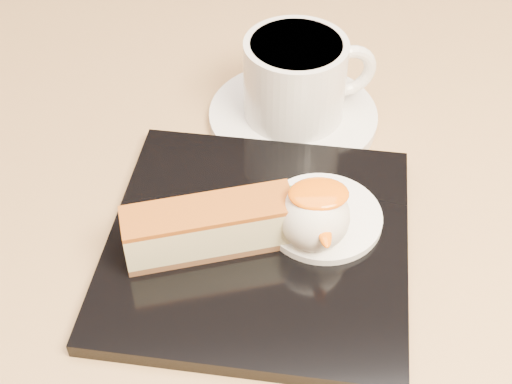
{
  "coord_description": "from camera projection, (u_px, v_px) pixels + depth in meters",
  "views": [
    {
      "loc": [
        -0.02,
        -0.33,
        1.13
      ],
      "look_at": [
        0.0,
        0.04,
        0.76
      ],
      "focal_mm": 50.0,
      "sensor_mm": 36.0,
      "label": 1
    }
  ],
  "objects": [
    {
      "name": "coffee_cup",
      "position": [
        297.0,
        77.0,
        0.61
      ],
      "size": [
        0.12,
        0.09,
        0.07
      ],
      "rotation": [
        0.0,
        0.0,
        0.17
      ],
      "color": "white",
      "rests_on": "saucer"
    },
    {
      "name": "mint_sprig",
      "position": [
        281.0,
        192.0,
        0.55
      ],
      "size": [
        0.03,
        0.02,
        0.0
      ],
      "color": "#2E8D33",
      "rests_on": "cream_smear"
    },
    {
      "name": "cheesecake",
      "position": [
        209.0,
        227.0,
        0.51
      ],
      "size": [
        0.13,
        0.05,
        0.04
      ],
      "rotation": [
        0.0,
        0.0,
        0.16
      ],
      "color": "brown",
      "rests_on": "dessert_plate"
    },
    {
      "name": "dessert_plate",
      "position": [
        258.0,
        243.0,
        0.53
      ],
      "size": [
        0.26,
        0.26,
        0.01
      ],
      "primitive_type": "cube",
      "rotation": [
        0.0,
        0.0,
        -0.21
      ],
      "color": "black",
      "rests_on": "table"
    },
    {
      "name": "mango_sauce",
      "position": [
        319.0,
        194.0,
        0.49
      ],
      "size": [
        0.04,
        0.03,
        0.01
      ],
      "primitive_type": "ellipsoid",
      "color": "#FD6A08",
      "rests_on": "ice_cream_scoop"
    },
    {
      "name": "saucer",
      "position": [
        293.0,
        116.0,
        0.64
      ],
      "size": [
        0.15,
        0.15,
        0.01
      ],
      "primitive_type": "cylinder",
      "color": "white",
      "rests_on": "table"
    },
    {
      "name": "table",
      "position": [
        256.0,
        377.0,
        0.63
      ],
      "size": [
        0.8,
        0.8,
        0.72
      ],
      "color": "black",
      "rests_on": "ground"
    },
    {
      "name": "ice_cream_scoop",
      "position": [
        314.0,
        217.0,
        0.51
      ],
      "size": [
        0.05,
        0.05,
        0.05
      ],
      "primitive_type": "sphere",
      "color": "white",
      "rests_on": "cream_smear"
    },
    {
      "name": "cream_smear",
      "position": [
        323.0,
        217.0,
        0.54
      ],
      "size": [
        0.09,
        0.09,
        0.01
      ],
      "primitive_type": "cylinder",
      "color": "white",
      "rests_on": "dessert_plate"
    }
  ]
}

